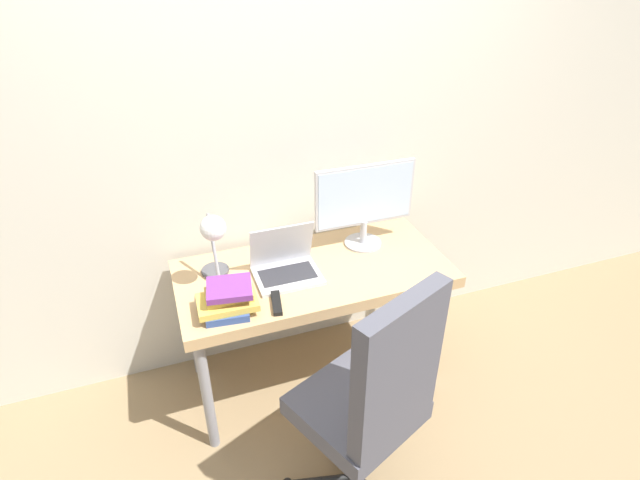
% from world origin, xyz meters
% --- Properties ---
extents(ground_plane, '(12.00, 12.00, 0.00)m').
position_xyz_m(ground_plane, '(0.00, 0.00, 0.00)').
color(ground_plane, '#937A56').
extents(wall_back, '(8.00, 0.05, 2.60)m').
position_xyz_m(wall_back, '(0.00, 0.70, 1.30)').
color(wall_back, beige).
rests_on(wall_back, ground_plane).
extents(desk, '(1.34, 0.64, 0.74)m').
position_xyz_m(desk, '(0.00, 0.32, 0.67)').
color(desk, tan).
rests_on(desk, ground_plane).
extents(laptop, '(0.31, 0.25, 0.25)m').
position_xyz_m(laptop, '(-0.14, 0.32, 0.79)').
color(laptop, silver).
rests_on(laptop, desk).
extents(monitor, '(0.53, 0.20, 0.45)m').
position_xyz_m(monitor, '(0.33, 0.45, 1.00)').
color(monitor, '#B7B7BC').
rests_on(monitor, desk).
extents(desk_lamp, '(0.13, 0.27, 0.38)m').
position_xyz_m(desk_lamp, '(-0.46, 0.34, 1.01)').
color(desk_lamp, '#4C4C51').
rests_on(desk_lamp, desk).
extents(office_chair, '(0.61, 0.61, 1.15)m').
position_xyz_m(office_chair, '(-0.02, -0.43, 0.63)').
color(office_chair, black).
rests_on(office_chair, ground_plane).
extents(book_stack, '(0.26, 0.22, 0.13)m').
position_xyz_m(book_stack, '(-0.46, 0.14, 0.80)').
color(book_stack, '#334C8C').
rests_on(book_stack, desk).
extents(tv_remote, '(0.07, 0.17, 0.02)m').
position_xyz_m(tv_remote, '(-0.25, 0.11, 0.75)').
color(tv_remote, black).
rests_on(tv_remote, desk).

